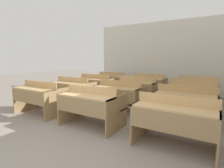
# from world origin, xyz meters

# --- Properties ---
(ground_plane) EXTENTS (30.00, 30.00, 0.00)m
(ground_plane) POSITION_xyz_m (0.00, 0.00, 0.00)
(ground_plane) COLOR gray
(wall_back) EXTENTS (6.32, 0.06, 3.12)m
(wall_back) POSITION_xyz_m (0.00, 6.53, 1.56)
(wall_back) COLOR white
(wall_back) RESTS_ON ground_plane
(bench_front_left) EXTENTS (1.30, 0.86, 0.89)m
(bench_front_left) POSITION_xyz_m (-1.91, 1.52, 0.48)
(bench_front_left) COLOR #93744A
(bench_front_left) RESTS_ON ground_plane
(bench_front_center) EXTENTS (1.30, 0.86, 0.89)m
(bench_front_center) POSITION_xyz_m (-0.19, 1.52, 0.48)
(bench_front_center) COLOR #997A50
(bench_front_center) RESTS_ON ground_plane
(bench_front_right) EXTENTS (1.30, 0.86, 0.89)m
(bench_front_right) POSITION_xyz_m (1.59, 1.52, 0.48)
(bench_front_right) COLOR #9A7B51
(bench_front_right) RESTS_ON ground_plane
(bench_second_left) EXTENTS (1.30, 0.86, 0.89)m
(bench_second_left) POSITION_xyz_m (-1.91, 2.75, 0.48)
(bench_second_left) COLOR #997B51
(bench_second_left) RESTS_ON ground_plane
(bench_second_center) EXTENTS (1.30, 0.86, 0.89)m
(bench_second_center) POSITION_xyz_m (-0.16, 2.76, 0.48)
(bench_second_center) COLOR olive
(bench_second_center) RESTS_ON ground_plane
(bench_second_right) EXTENTS (1.30, 0.86, 0.89)m
(bench_second_right) POSITION_xyz_m (1.57, 2.75, 0.48)
(bench_second_right) COLOR olive
(bench_second_right) RESTS_ON ground_plane
(bench_third_left) EXTENTS (1.30, 0.86, 0.89)m
(bench_third_left) POSITION_xyz_m (-1.93, 3.98, 0.48)
(bench_third_left) COLOR #94764C
(bench_third_left) RESTS_ON ground_plane
(bench_third_center) EXTENTS (1.30, 0.86, 0.89)m
(bench_third_center) POSITION_xyz_m (-0.15, 3.97, 0.48)
(bench_third_center) COLOR #97784E
(bench_third_center) RESTS_ON ground_plane
(bench_third_right) EXTENTS (1.30, 0.86, 0.89)m
(bench_third_right) POSITION_xyz_m (1.57, 3.99, 0.48)
(bench_third_right) COLOR #96774D
(bench_third_right) RESTS_ON ground_plane
(bench_back_left) EXTENTS (1.30, 0.86, 0.89)m
(bench_back_left) POSITION_xyz_m (-1.91, 5.23, 0.48)
(bench_back_left) COLOR olive
(bench_back_left) RESTS_ON ground_plane
(bench_back_center) EXTENTS (1.30, 0.86, 0.89)m
(bench_back_center) POSITION_xyz_m (-0.18, 5.22, 0.48)
(bench_back_center) COLOR #95764C
(bench_back_center) RESTS_ON ground_plane
(bench_back_right) EXTENTS (1.30, 0.86, 0.89)m
(bench_back_right) POSITION_xyz_m (1.59, 5.24, 0.48)
(bench_back_right) COLOR #997B51
(bench_back_right) RESTS_ON ground_plane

